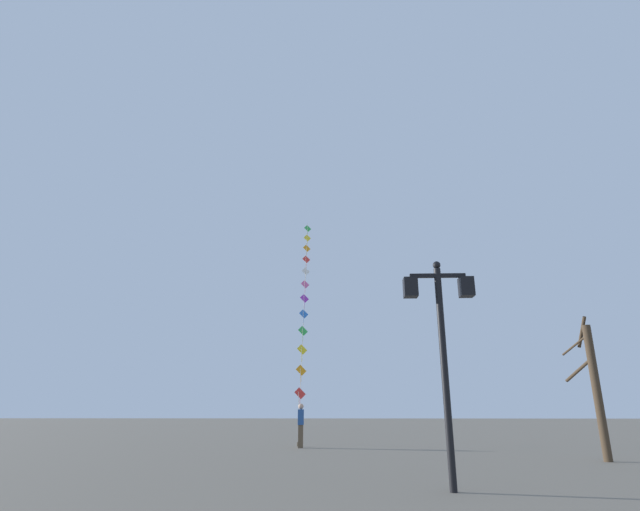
# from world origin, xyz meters

# --- Properties ---
(ground_plane) EXTENTS (160.00, 160.00, 0.00)m
(ground_plane) POSITION_xyz_m (0.00, 20.00, 0.00)
(ground_plane) COLOR #756B5B
(twin_lantern_lamp_post) EXTENTS (1.42, 0.28, 4.41)m
(twin_lantern_lamp_post) POSITION_xyz_m (2.05, 7.40, 3.07)
(twin_lantern_lamp_post) COLOR black
(twin_lantern_lamp_post) RESTS_ON ground_plane
(kite_train) EXTENTS (0.94, 12.91, 14.93)m
(kite_train) POSITION_xyz_m (-2.02, 26.30, 7.98)
(kite_train) COLOR brown
(kite_train) RESTS_ON ground_plane
(kite_flyer) EXTENTS (0.26, 0.61, 1.71)m
(kite_flyer) POSITION_xyz_m (-1.59, 18.54, 0.90)
(kite_flyer) COLOR brown
(kite_flyer) RESTS_ON ground_plane
(bare_tree) EXTENTS (0.55, 1.26, 4.31)m
(bare_tree) POSITION_xyz_m (7.83, 13.31, 2.14)
(bare_tree) COLOR #423323
(bare_tree) RESTS_ON ground_plane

